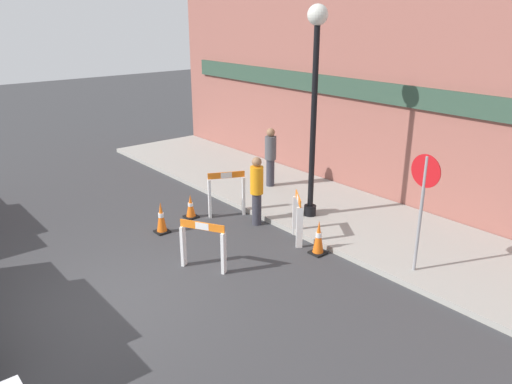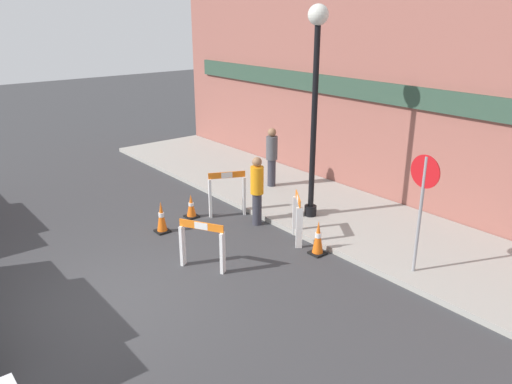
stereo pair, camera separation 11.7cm
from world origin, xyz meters
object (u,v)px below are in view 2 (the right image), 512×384
person_worker (257,188)px  person_pedestrian (272,155)px  stop_sign (422,195)px  streetlamp_post (315,85)px

person_worker → person_pedestrian: (-1.61, 1.82, 0.12)m
person_worker → person_pedestrian: 2.43m
stop_sign → person_worker: 3.87m
person_pedestrian → person_worker: bearing=149.4°
person_worker → person_pedestrian: bearing=-164.4°
person_worker → stop_sign: bearing=75.4°
person_worker → person_pedestrian: person_pedestrian is taller
person_worker → person_pedestrian: size_ratio=1.00×
stop_sign → person_pedestrian: size_ratio=1.38×
streetlamp_post → stop_sign: size_ratio=2.10×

